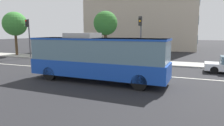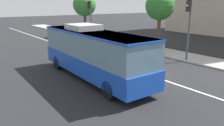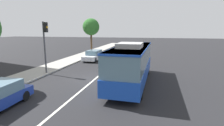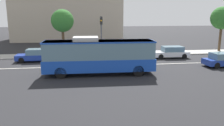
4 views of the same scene
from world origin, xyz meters
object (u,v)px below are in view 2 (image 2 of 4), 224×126
Objects in this scene: street_tree_kerbside_centre at (160,6)px; street_tree_kerbside_right at (84,5)px; transit_bus at (93,51)px; traffic_light_near_corner at (90,13)px; traffic_light_mid_block at (189,19)px; sedan_blue_ahead at (113,43)px.

street_tree_kerbside_centre is 13.97m from street_tree_kerbside_right.
transit_bus is 1.57× the size of street_tree_kerbside_right.
traffic_light_mid_block is (15.25, 0.08, 0.00)m from traffic_light_near_corner.
transit_bus is at bearing -2.24° from traffic_light_mid_block.
street_tree_kerbside_centre is (2.83, 3.89, 3.83)m from sedan_blue_ahead.
traffic_light_near_corner reaches higher than transit_bus.
sedan_blue_ahead is 8.49m from traffic_light_mid_block.
traffic_light_mid_block is 5.49m from street_tree_kerbside_centre.
traffic_light_mid_block is 0.81× the size of street_tree_kerbside_right.
transit_bus is at bearing -69.82° from street_tree_kerbside_centre.
street_tree_kerbside_right reaches higher than sedan_blue_ahead.
street_tree_kerbside_centre reaches higher than transit_bus.
traffic_light_near_corner is at bearing -85.24° from traffic_light_mid_block.
traffic_light_near_corner is 15.25m from traffic_light_mid_block.
traffic_light_near_corner is 10.56m from street_tree_kerbside_centre.
street_tree_kerbside_right reaches higher than transit_bus.
traffic_light_mid_block is 0.85× the size of street_tree_kerbside_centre.
street_tree_kerbside_right is at bearing -89.41° from traffic_light_mid_block.
street_tree_kerbside_right is (-18.91, 1.28, 1.09)m from traffic_light_mid_block.
traffic_light_mid_block is at bearing 84.98° from transit_bus.
transit_bus is 1.94× the size of traffic_light_near_corner.
traffic_light_near_corner is at bearing -167.96° from street_tree_kerbside_centre.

